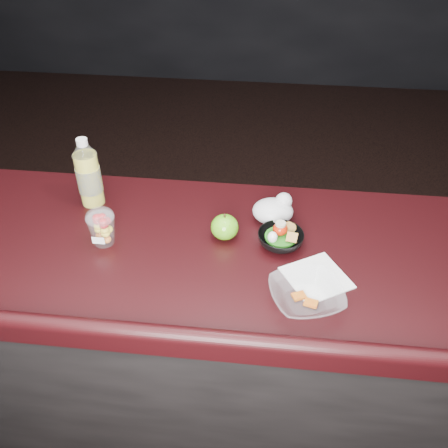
{
  "coord_description": "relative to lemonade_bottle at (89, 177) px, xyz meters",
  "views": [
    {
      "loc": [
        0.19,
        -0.82,
        2.02
      ],
      "look_at": [
        0.06,
        0.32,
        1.1
      ],
      "focal_mm": 40.0,
      "sensor_mm": 36.0,
      "label": 1
    }
  ],
  "objects": [
    {
      "name": "counter",
      "position": [
        0.41,
        -0.19,
        -0.61
      ],
      "size": [
        4.06,
        0.71,
        1.02
      ],
      "color": "black",
      "rests_on": "ground"
    },
    {
      "name": "lemonade_bottle",
      "position": [
        0.0,
        0.0,
        0.0
      ],
      "size": [
        0.08,
        0.08,
        0.24
      ],
      "color": "yellow",
      "rests_on": "counter"
    },
    {
      "name": "fruit_cup",
      "position": [
        0.1,
        -0.2,
        -0.04
      ],
      "size": [
        0.09,
        0.09,
        0.12
      ],
      "color": "white",
      "rests_on": "counter"
    },
    {
      "name": "green_apple",
      "position": [
        0.46,
        -0.13,
        -0.06
      ],
      "size": [
        0.09,
        0.09,
        0.09
      ],
      "color": "#519311",
      "rests_on": "counter"
    },
    {
      "name": "plastic_bag",
      "position": [
        0.61,
        -0.03,
        -0.06
      ],
      "size": [
        0.13,
        0.11,
        0.1
      ],
      "color": "silver",
      "rests_on": "counter"
    },
    {
      "name": "snack_bowl",
      "position": [
        0.64,
        -0.15,
        -0.08
      ],
      "size": [
        0.18,
        0.18,
        0.08
      ],
      "rotation": [
        0.0,
        0.0,
        -0.35
      ],
      "color": "black",
      "rests_on": "counter"
    },
    {
      "name": "takeout_bowl",
      "position": [
        0.71,
        -0.38,
        -0.08
      ],
      "size": [
        0.25,
        0.25,
        0.05
      ],
      "rotation": [
        0.0,
        0.0,
        0.33
      ],
      "color": "silver",
      "rests_on": "counter"
    },
    {
      "name": "paper_napkin",
      "position": [
        0.74,
        -0.28,
        -0.1
      ],
      "size": [
        0.22,
        0.22,
        0.0
      ],
      "primitive_type": "cube",
      "rotation": [
        0.0,
        0.0,
        0.54
      ],
      "color": "white",
      "rests_on": "counter"
    }
  ]
}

